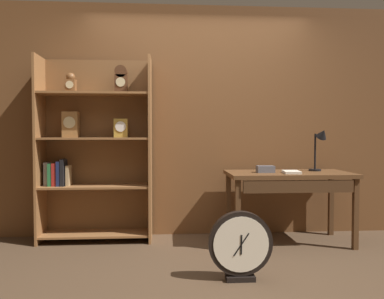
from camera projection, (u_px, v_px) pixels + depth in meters
name	position (u px, v px, depth m)	size (l,w,h in m)	color
ground_plane	(212.00, 277.00, 2.99)	(10.00, 10.00, 0.00)	#4C3826
back_wood_panel	(198.00, 121.00, 4.28)	(4.80, 0.05, 2.60)	brown
bookshelf	(94.00, 150.00, 4.02)	(1.18, 0.36, 1.96)	brown
workbench	(289.00, 181.00, 3.90)	(1.28, 0.65, 0.75)	brown
desk_lamp	(320.00, 142.00, 4.02)	(0.20, 0.20, 0.48)	black
toolbox_small	(265.00, 169.00, 3.88)	(0.18, 0.11, 0.07)	#595960
open_repair_manual	(292.00, 172.00, 3.80)	(0.16, 0.22, 0.03)	silver
round_clock_large	(240.00, 245.00, 2.90)	(0.50, 0.11, 0.54)	black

